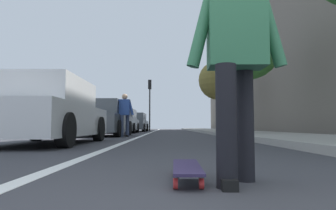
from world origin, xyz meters
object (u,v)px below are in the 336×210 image
at_px(traffic_light, 150,96).
at_px(pedestrian_distant, 125,112).
at_px(parked_car_far, 122,122).
at_px(parked_car_end, 135,123).
at_px(street_tree_mid, 249,49).
at_px(parked_car_mid, 103,119).
at_px(parked_car_near, 48,113).
at_px(skateboard, 187,168).
at_px(skater_person, 236,52).
at_px(street_tree_far, 218,80).

distance_m(traffic_light, pedestrian_distant, 14.18).
relative_size(parked_car_far, pedestrian_distant, 2.48).
relative_size(parked_car_end, street_tree_mid, 0.92).
distance_m(parked_car_mid, parked_car_end, 11.88).
xyz_separation_m(parked_car_mid, pedestrian_distant, (-0.86, -1.05, 0.25)).
distance_m(parked_car_near, pedestrian_distant, 5.00).
bearing_deg(parked_car_far, parked_car_mid, -179.04).
distance_m(skateboard, parked_car_end, 22.53).
distance_m(skater_person, parked_car_near, 5.90).
xyz_separation_m(parked_car_far, street_tree_far, (0.96, -6.23, 2.76)).
bearing_deg(traffic_light, parked_car_end, 139.55).
xyz_separation_m(skateboard, parked_car_end, (22.36, 2.72, 0.62)).
height_order(parked_car_mid, traffic_light, traffic_light).
bearing_deg(parked_car_end, parked_car_mid, 179.32).
distance_m(parked_car_end, traffic_light, 2.89).
xyz_separation_m(skater_person, street_tree_far, (17.75, -2.92, 2.52)).
distance_m(parked_car_end, pedestrian_distant, 12.77).
relative_size(skateboard, street_tree_mid, 0.17).
bearing_deg(parked_car_end, parked_car_near, 179.37).
bearing_deg(parked_car_end, pedestrian_distant, -175.92).
distance_m(skateboard, parked_car_mid, 10.88).
xyz_separation_m(skateboard, parked_car_far, (16.63, 2.96, 0.60)).
bearing_deg(street_tree_far, skater_person, 170.64).
distance_m(traffic_light, street_tree_far, 7.79).
bearing_deg(pedestrian_distant, street_tree_far, -32.51).
bearing_deg(parked_car_far, street_tree_far, -81.21).
xyz_separation_m(parked_car_near, street_tree_far, (12.84, -6.18, 2.73)).
xyz_separation_m(parked_car_mid, parked_car_end, (11.88, -0.14, -0.00)).
distance_m(parked_car_mid, street_tree_far, 9.78).
bearing_deg(parked_car_end, skateboard, -173.07).
bearing_deg(parked_car_near, parked_car_mid, -0.53).
xyz_separation_m(skateboard, traffic_light, (23.65, 1.61, 2.96)).
bearing_deg(parked_car_far, pedestrian_distant, -170.66).
bearing_deg(pedestrian_distant, parked_car_end, 4.08).
bearing_deg(skateboard, parked_car_near, 31.46).
xyz_separation_m(parked_car_far, pedestrian_distant, (-7.01, -1.15, 0.28)).
bearing_deg(parked_car_end, traffic_light, -40.45).
xyz_separation_m(parked_car_end, street_tree_mid, (-12.32, -5.99, 2.88)).
relative_size(skater_person, pedestrian_distant, 0.97).
height_order(parked_car_end, street_tree_far, street_tree_far).
relative_size(skateboard, parked_car_mid, 0.20).
height_order(parked_car_end, street_tree_mid, street_tree_mid).
relative_size(skater_person, traffic_light, 0.37).
xyz_separation_m(skater_person, pedestrian_distant, (9.78, 2.16, 0.03)).
height_order(skateboard, skater_person, skater_person).
distance_m(skateboard, street_tree_mid, 11.13).
xyz_separation_m(skateboard, parked_car_near, (4.76, 2.91, 0.63)).
distance_m(parked_car_far, street_tree_mid, 9.52).
distance_m(skateboard, skater_person, 0.92).
bearing_deg(street_tree_far, parked_car_end, 51.51).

